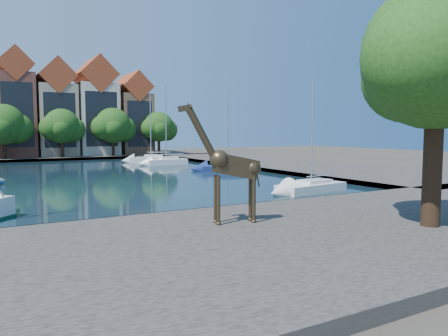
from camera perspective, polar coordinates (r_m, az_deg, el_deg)
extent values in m
plane|color=#38332B|center=(23.60, -4.59, -6.55)|extent=(160.00, 160.00, 0.00)
cube|color=black|center=(46.24, -17.36, -1.04)|extent=(38.00, 50.00, 0.08)
cube|color=#4B4741|center=(17.62, 5.28, -9.71)|extent=(50.00, 14.00, 0.50)
cube|color=#4B4741|center=(77.69, -22.46, 1.32)|extent=(60.00, 16.00, 0.50)
cube|color=#4B4741|center=(57.02, 7.98, 0.46)|extent=(14.00, 52.00, 0.50)
cylinder|color=#332114|center=(21.08, 25.58, 0.51)|extent=(0.80, 0.80, 5.50)
sphere|color=#1B3F12|center=(21.27, 26.07, 13.15)|extent=(6.40, 6.40, 6.40)
sphere|color=#1B3F12|center=(19.58, 24.05, 13.03)|extent=(4.48, 4.48, 4.48)
cube|color=brown|center=(77.19, -25.59, 6.21)|extent=(5.39, 9.00, 13.00)
cube|color=#A03320|center=(77.80, -25.81, 11.89)|extent=(5.44, 9.18, 5.44)
cube|color=black|center=(72.73, -25.33, 6.32)|extent=(4.40, 0.05, 9.75)
cube|color=tan|center=(77.86, -21.14, 5.79)|extent=(5.88, 9.00, 11.50)
cube|color=#A03320|center=(78.31, -21.31, 10.97)|extent=(5.94, 9.18, 5.94)
cube|color=black|center=(73.43, -20.61, 5.88)|extent=(4.80, 0.05, 8.62)
cube|color=beige|center=(79.11, -16.47, 6.09)|extent=(6.37, 9.00, 12.00)
cube|color=#A03320|center=(79.62, -16.60, 11.44)|extent=(6.43, 9.18, 6.43)
cube|color=black|center=(74.76, -15.67, 6.18)|extent=(5.20, 0.05, 9.00)
cube|color=brown|center=(80.85, -11.95, 5.62)|extent=(5.39, 9.00, 10.50)
cube|color=#A03320|center=(81.19, -12.03, 10.19)|extent=(5.44, 9.18, 5.44)
cube|color=black|center=(76.60, -10.91, 5.68)|extent=(4.40, 0.05, 7.88)
cylinder|color=#332114|center=(71.59, -26.71, 2.37)|extent=(0.50, 0.50, 3.20)
sphere|color=#164213|center=(71.55, -26.82, 5.09)|extent=(6.00, 6.00, 6.00)
sphere|color=#164213|center=(71.96, -25.38, 4.66)|extent=(4.50, 4.50, 4.50)
cylinder|color=#332114|center=(72.46, -20.38, 2.62)|extent=(0.50, 0.50, 3.20)
sphere|color=#164213|center=(72.41, -20.46, 5.16)|extent=(5.40, 5.40, 5.40)
sphere|color=#164213|center=(72.99, -19.23, 4.77)|extent=(4.05, 4.05, 4.05)
sphere|color=#164213|center=(71.79, -21.58, 4.91)|extent=(3.78, 3.78, 3.78)
cylinder|color=#332114|center=(74.18, -14.27, 2.82)|extent=(0.50, 0.50, 3.20)
sphere|color=#164213|center=(74.14, -14.33, 5.40)|extent=(5.80, 5.80, 5.80)
sphere|color=#164213|center=(74.91, -13.09, 4.98)|extent=(4.35, 4.35, 4.35)
sphere|color=#164213|center=(73.34, -15.44, 5.16)|extent=(4.06, 4.06, 4.06)
cylinder|color=#332114|center=(76.71, -8.50, 2.99)|extent=(0.50, 0.50, 3.20)
sphere|color=#164213|center=(76.66, -8.53, 5.35)|extent=(5.20, 5.20, 5.20)
sphere|color=#164213|center=(77.52, -7.53, 4.97)|extent=(3.90, 3.90, 3.90)
sphere|color=#164213|center=(75.78, -9.43, 5.14)|extent=(3.64, 3.64, 3.64)
cylinder|color=#392D1C|center=(19.36, -0.72, -4.25)|extent=(0.17, 0.17, 2.21)
cylinder|color=#392D1C|center=(19.80, -1.11, -4.04)|extent=(0.17, 0.17, 2.21)
cylinder|color=#392D1C|center=(19.91, 3.94, -4.00)|extent=(0.17, 0.17, 2.21)
cylinder|color=#392D1C|center=(20.34, 3.46, -3.81)|extent=(0.17, 0.17, 2.21)
cube|color=#392D1C|center=(19.68, 1.58, 0.23)|extent=(2.22, 1.02, 1.29)
cylinder|color=#392D1C|center=(19.15, -2.87, 4.41)|extent=(1.45, 0.61, 2.29)
cube|color=#392D1C|center=(19.00, -5.12, 7.78)|extent=(0.64, 0.31, 0.35)
cube|color=silver|center=(33.40, 11.33, -2.38)|extent=(6.03, 2.80, 0.81)
cube|color=silver|center=(33.37, 11.34, -1.92)|extent=(2.71, 1.75, 0.45)
cylinder|color=#B2B2B7|center=(33.13, 11.45, 4.65)|extent=(0.11, 0.11, 7.72)
cube|color=navy|center=(49.30, 0.57, 0.06)|extent=(6.29, 4.24, 0.79)
cube|color=navy|center=(49.28, 0.57, 0.37)|extent=(2.97, 2.36, 0.44)
cylinder|color=#B2B2B7|center=(49.12, 0.58, 5.43)|extent=(0.11, 0.11, 8.79)
cube|color=silver|center=(58.47, -7.53, 0.89)|extent=(5.46, 1.92, 0.98)
cube|color=silver|center=(58.45, -7.54, 1.21)|extent=(2.39, 1.34, 0.55)
cylinder|color=#B2B2B7|center=(58.33, -7.59, 5.90)|extent=(0.13, 0.13, 9.67)
cube|color=silver|center=(63.18, -9.50, 1.18)|extent=(6.13, 4.19, 1.02)
cube|color=silver|center=(63.16, -9.51, 1.49)|extent=(2.90, 2.32, 0.57)
cylinder|color=#B2B2B7|center=(63.05, -9.57, 5.67)|extent=(0.14, 0.14, 9.32)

